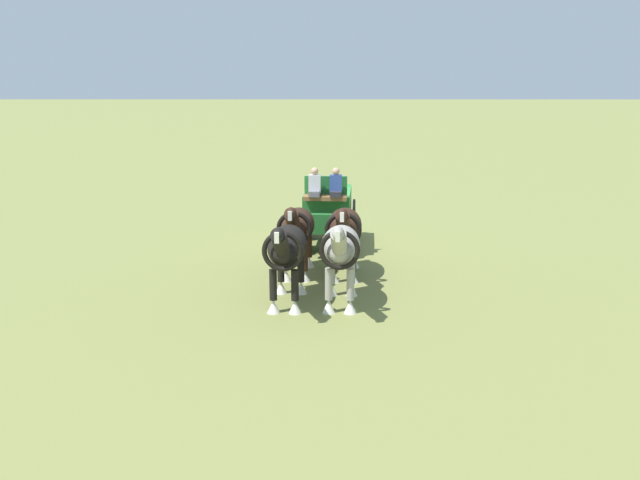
{
  "coord_description": "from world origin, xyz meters",
  "views": [
    {
      "loc": [
        23.19,
        -0.22,
        5.67
      ],
      "look_at": [
        4.37,
        -0.25,
        1.2
      ],
      "focal_mm": 40.98,
      "sensor_mm": 36.0,
      "label": 1
    }
  ],
  "objects_px": {
    "show_wagon": "(328,209)",
    "draft_horse_lead_near": "(341,249)",
    "draft_horse_lead_off": "(287,249)",
    "draft_horse_rear_off": "(297,228)",
    "draft_horse_rear_near": "(344,229)"
  },
  "relations": [
    {
      "from": "show_wagon",
      "to": "draft_horse_lead_off",
      "type": "bearing_deg",
      "value": -9.82
    },
    {
      "from": "draft_horse_lead_near",
      "to": "draft_horse_lead_off",
      "type": "bearing_deg",
      "value": -93.77
    },
    {
      "from": "draft_horse_rear_off",
      "to": "draft_horse_rear_near",
      "type": "bearing_deg",
      "value": 86.5
    },
    {
      "from": "show_wagon",
      "to": "draft_horse_rear_near",
      "type": "height_order",
      "value": "show_wagon"
    },
    {
      "from": "draft_horse_rear_off",
      "to": "draft_horse_lead_off",
      "type": "height_order",
      "value": "draft_horse_lead_off"
    },
    {
      "from": "draft_horse_lead_near",
      "to": "show_wagon",
      "type": "bearing_deg",
      "value": -177.6
    },
    {
      "from": "show_wagon",
      "to": "draft_horse_lead_near",
      "type": "height_order",
      "value": "show_wagon"
    },
    {
      "from": "show_wagon",
      "to": "draft_horse_rear_off",
      "type": "bearing_deg",
      "value": -14.3
    },
    {
      "from": "show_wagon",
      "to": "draft_horse_lead_near",
      "type": "relative_size",
      "value": 1.89
    },
    {
      "from": "draft_horse_lead_off",
      "to": "draft_horse_rear_off",
      "type": "bearing_deg",
      "value": 176.29
    },
    {
      "from": "draft_horse_rear_near",
      "to": "draft_horse_rear_off",
      "type": "relative_size",
      "value": 1.04
    },
    {
      "from": "draft_horse_rear_near",
      "to": "draft_horse_lead_near",
      "type": "bearing_deg",
      "value": -3.71
    },
    {
      "from": "draft_horse_lead_near",
      "to": "draft_horse_lead_off",
      "type": "xyz_separation_m",
      "value": [
        -0.09,
        -1.3,
        -0.01
      ]
    },
    {
      "from": "draft_horse_rear_off",
      "to": "draft_horse_lead_near",
      "type": "height_order",
      "value": "draft_horse_lead_near"
    },
    {
      "from": "draft_horse_lead_near",
      "to": "draft_horse_lead_off",
      "type": "distance_m",
      "value": 1.3
    }
  ]
}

